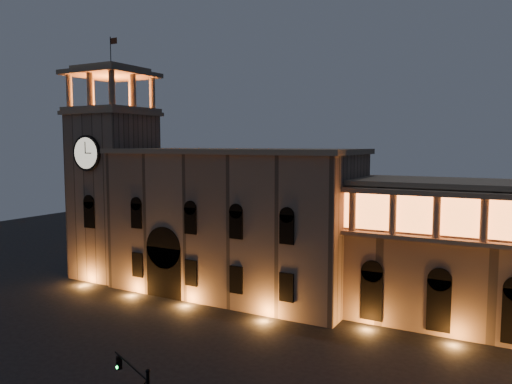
# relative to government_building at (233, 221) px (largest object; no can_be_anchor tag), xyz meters

# --- Properties ---
(ground) EXTENTS (160.00, 160.00, 0.00)m
(ground) POSITION_rel_government_building_xyz_m (2.08, -21.93, -8.77)
(ground) COLOR black
(ground) RESTS_ON ground
(government_building) EXTENTS (30.80, 12.80, 17.60)m
(government_building) POSITION_rel_government_building_xyz_m (0.00, 0.00, 0.00)
(government_building) COLOR #826855
(government_building) RESTS_ON ground
(clock_tower) EXTENTS (9.80, 9.80, 32.40)m
(clock_tower) POSITION_rel_government_building_xyz_m (-18.42, -0.95, 3.73)
(clock_tower) COLOR #826855
(clock_tower) RESTS_ON ground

